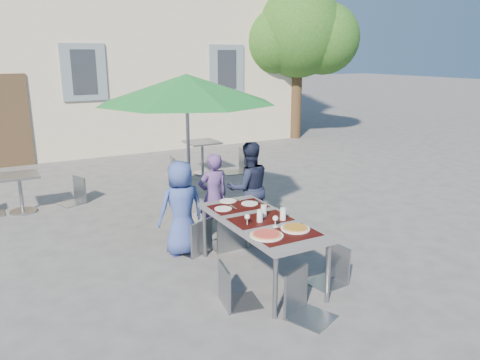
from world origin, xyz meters
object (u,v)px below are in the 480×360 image
pizza_near_right (295,228)px  chair_3 (233,261)px  pizza_near_left (267,235)px  chair_0 (196,216)px  child_0 (181,208)px  chair_1 (228,210)px  cafe_table_1 (202,152)px  chair_2 (262,204)px  chair_4 (333,243)px  patio_umbrella (187,90)px  chair_5 (305,267)px  bg_chair_l_1 (177,153)px  child_1 (213,196)px  child_2 (249,188)px  dining_table (260,224)px  cafe_table_0 (20,188)px  bg_chair_r_0 (73,175)px  bg_chair_r_1 (238,146)px

pizza_near_right → chair_3: chair_3 is taller
pizza_near_left → chair_0: (-0.17, 1.52, -0.23)m
child_0 → chair_1: size_ratio=1.34×
cafe_table_1 → chair_1: bearing=-109.6°
chair_2 → chair_4: 1.50m
chair_2 → patio_umbrella: patio_umbrella is taller
child_0 → chair_1: child_0 is taller
pizza_near_left → chair_2: 1.71m
chair_5 → bg_chair_l_1: size_ratio=1.02×
child_1 → child_2: bearing=171.7°
chair_5 → chair_2: bearing=70.9°
pizza_near_left → child_1: bearing=81.3°
chair_1 → chair_5: size_ratio=1.03×
dining_table → pizza_near_right: 0.51m
chair_0 → patio_umbrella: size_ratio=0.34×
chair_2 → cafe_table_0: bearing=134.2°
child_2 → chair_0: size_ratio=1.52×
pizza_near_left → bg_chair_l_1: bg_chair_l_1 is taller
chair_2 → patio_umbrella: size_ratio=0.35×
pizza_near_left → chair_1: (0.28, 1.45, -0.20)m
chair_3 → patio_umbrella: (0.58, 2.55, 1.61)m
dining_table → chair_0: bearing=110.4°
chair_0 → cafe_table_1: chair_0 is taller
dining_table → child_2: 1.52m
child_0 → chair_4: (1.25, -1.65, -0.15)m
pizza_near_left → chair_1: chair_1 is taller
chair_2 → chair_3: (-1.22, -1.40, -0.04)m
chair_1 → chair_0: bearing=171.2°
child_1 → dining_table: bearing=87.4°
chair_5 → cafe_table_0: chair_5 is taller
chair_4 → patio_umbrella: patio_umbrella is taller
pizza_near_right → chair_3: bearing=175.7°
pizza_near_left → cafe_table_1: bearing=72.7°
chair_0 → cafe_table_1: 4.37m
dining_table → bg_chair_r_0: size_ratio=2.04×
chair_1 → pizza_near_left: bearing=-100.8°
chair_0 → chair_1: size_ratio=0.95×
pizza_near_right → chair_1: size_ratio=0.34×
pizza_near_right → child_0: size_ratio=0.25×
pizza_near_right → chair_0: size_ratio=0.35×
dining_table → chair_5: size_ratio=1.97×
child_1 → bg_chair_r_1: 3.93m
bg_chair_r_1 → bg_chair_r_0: bearing=-171.5°
child_1 → cafe_table_0: bearing=-46.1°
pizza_near_right → patio_umbrella: (-0.18, 2.61, 1.36)m
chair_0 → cafe_table_1: bearing=64.6°
chair_3 → chair_4: (1.29, -0.10, -0.02)m
child_0 → chair_3: 1.56m
chair_4 → cafe_table_0: bearing=123.7°
child_0 → chair_3: size_ratio=1.46×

